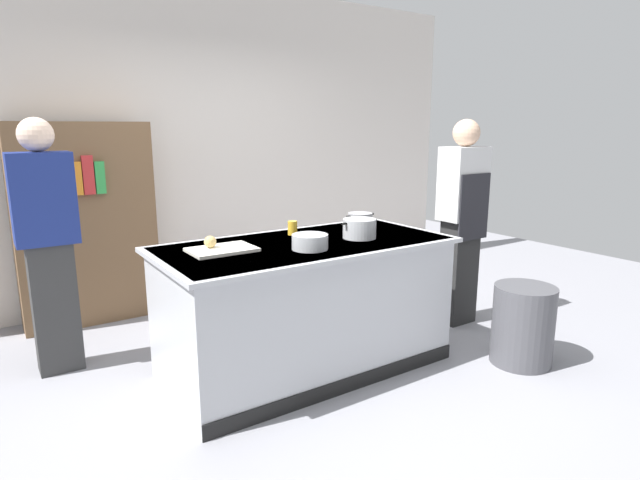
{
  "coord_description": "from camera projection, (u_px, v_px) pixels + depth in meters",
  "views": [
    {
      "loc": [
        -1.82,
        -2.88,
        1.66
      ],
      "look_at": [
        0.25,
        0.2,
        0.85
      ],
      "focal_mm": 29.22,
      "sensor_mm": 36.0,
      "label": 1
    }
  ],
  "objects": [
    {
      "name": "bookshelf",
      "position": [
        87.0,
        224.0,
        4.38
      ],
      "size": [
        1.1,
        0.31,
        1.7
      ],
      "color": "brown",
      "rests_on": "ground_plane"
    },
    {
      "name": "back_wall",
      "position": [
        190.0,
        143.0,
        5.06
      ],
      "size": [
        6.4,
        0.12,
        3.0
      ],
      "primitive_type": "cube",
      "color": "silver",
      "rests_on": "ground_plane"
    },
    {
      "name": "mixing_bowl",
      "position": [
        310.0,
        242.0,
        3.29
      ],
      "size": [
        0.23,
        0.23,
        0.1
      ],
      "primitive_type": "cylinder",
      "color": "#B7BABF",
      "rests_on": "counter_island"
    },
    {
      "name": "person_chef",
      "position": [
        462.0,
        218.0,
        4.34
      ],
      "size": [
        0.38,
        0.25,
        1.72
      ],
      "rotation": [
        0.0,
        0.0,
        1.24
      ],
      "color": "#262626",
      "rests_on": "ground_plane"
    },
    {
      "name": "cutting_board",
      "position": [
        222.0,
        250.0,
        3.24
      ],
      "size": [
        0.4,
        0.28,
        0.02
      ],
      "primitive_type": "cube",
      "color": "silver",
      "rests_on": "counter_island"
    },
    {
      "name": "ground_plane",
      "position": [
        306.0,
        366.0,
        3.68
      ],
      "size": [
        10.0,
        10.0,
        0.0
      ],
      "primitive_type": "plane",
      "color": "gray"
    },
    {
      "name": "trash_bin",
      "position": [
        523.0,
        325.0,
        3.69
      ],
      "size": [
        0.43,
        0.43,
        0.57
      ],
      "primitive_type": "cylinder",
      "color": "#4C4C51",
      "rests_on": "ground_plane"
    },
    {
      "name": "sauce_pan",
      "position": [
        360.0,
        220.0,
        4.0
      ],
      "size": [
        0.25,
        0.19,
        0.11
      ],
      "color": "#99999E",
      "rests_on": "counter_island"
    },
    {
      "name": "juice_cup",
      "position": [
        293.0,
        228.0,
        3.72
      ],
      "size": [
        0.07,
        0.07,
        0.1
      ],
      "primitive_type": "cylinder",
      "color": "yellow",
      "rests_on": "counter_island"
    },
    {
      "name": "counter_island",
      "position": [
        306.0,
        304.0,
        3.58
      ],
      "size": [
        1.98,
        0.98,
        0.9
      ],
      "color": "#B7BABF",
      "rests_on": "ground_plane"
    },
    {
      "name": "stock_pot",
      "position": [
        359.0,
        228.0,
        3.61
      ],
      "size": [
        0.3,
        0.23,
        0.13
      ],
      "color": "#B7BABF",
      "rests_on": "counter_island"
    },
    {
      "name": "person_guest",
      "position": [
        48.0,
        242.0,
        3.46
      ],
      "size": [
        0.38,
        0.24,
        1.72
      ],
      "rotation": [
        0.0,
        0.0,
        -1.74
      ],
      "color": "#323232",
      "rests_on": "ground_plane"
    },
    {
      "name": "onion",
      "position": [
        210.0,
        242.0,
        3.24
      ],
      "size": [
        0.08,
        0.08,
        0.08
      ],
      "primitive_type": "sphere",
      "color": "tan",
      "rests_on": "cutting_board"
    }
  ]
}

